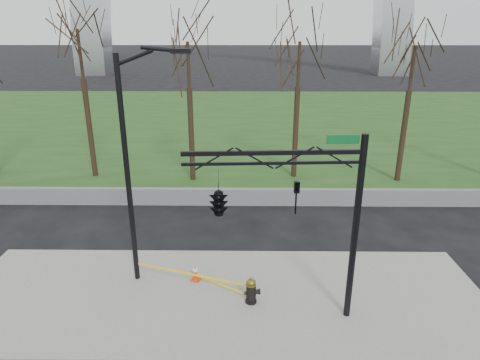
{
  "coord_description": "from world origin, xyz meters",
  "views": [
    {
      "loc": [
        0.77,
        -11.96,
        8.64
      ],
      "look_at": [
        0.6,
        2.0,
        3.57
      ],
      "focal_mm": 30.99,
      "sensor_mm": 36.0,
      "label": 1
    }
  ],
  "objects_px": {
    "street_light": "(133,158)",
    "traffic_signal_mast": "(246,199)",
    "fire_hydrant": "(251,291)",
    "traffic_cone": "(195,273)"
  },
  "relations": [
    {
      "from": "fire_hydrant",
      "to": "traffic_signal_mast",
      "type": "xyz_separation_m",
      "value": [
        -0.21,
        -0.79,
        3.61
      ]
    },
    {
      "from": "street_light",
      "to": "traffic_signal_mast",
      "type": "xyz_separation_m",
      "value": [
        3.71,
        -2.16,
        -0.55
      ]
    },
    {
      "from": "fire_hydrant",
      "to": "street_light",
      "type": "relative_size",
      "value": 0.11
    },
    {
      "from": "fire_hydrant",
      "to": "traffic_signal_mast",
      "type": "relative_size",
      "value": 0.16
    },
    {
      "from": "street_light",
      "to": "traffic_signal_mast",
      "type": "height_order",
      "value": "street_light"
    },
    {
      "from": "traffic_cone",
      "to": "street_light",
      "type": "distance_m",
      "value": 4.7
    },
    {
      "from": "street_light",
      "to": "traffic_signal_mast",
      "type": "bearing_deg",
      "value": -26.31
    },
    {
      "from": "traffic_cone",
      "to": "street_light",
      "type": "bearing_deg",
      "value": 176.79
    },
    {
      "from": "street_light",
      "to": "traffic_signal_mast",
      "type": "distance_m",
      "value": 4.33
    },
    {
      "from": "fire_hydrant",
      "to": "traffic_cone",
      "type": "xyz_separation_m",
      "value": [
        -2.01,
        1.26,
        -0.13
      ]
    }
  ]
}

